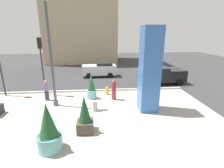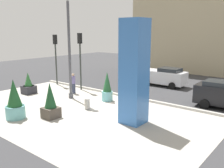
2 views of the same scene
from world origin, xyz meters
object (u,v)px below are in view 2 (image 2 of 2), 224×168
object	(u,v)px
lamp_post	(69,51)
fire_hydrant	(128,97)
art_pillar_blue	(134,72)
pedestrian_crossing	(73,82)
potted_plant_near_right	(29,85)
car_passing_lane	(164,76)
concrete_bollard	(87,104)
potted_plant_curbside	(50,102)
traffic_light_corner	(56,51)
pedestrian_on_sidewalk	(123,93)
traffic_light_far_side	(80,52)
potted_plant_near_left	(107,88)
potted_plant_mid_plaza	(15,102)

from	to	relation	value
lamp_post	fire_hydrant	world-z (taller)	lamp_post
art_pillar_blue	fire_hydrant	size ratio (longest dim) A/B	7.79
pedestrian_crossing	art_pillar_blue	bearing A→B (deg)	-17.56
potted_plant_near_right	car_passing_lane	bearing A→B (deg)	53.21
car_passing_lane	concrete_bollard	bearing A→B (deg)	-93.24
potted_plant_curbside	concrete_bollard	size ratio (longest dim) A/B	2.91
fire_hydrant	pedestrian_crossing	distance (m)	5.14
traffic_light_corner	pedestrian_on_sidewalk	size ratio (longest dim) A/B	2.77
car_passing_lane	potted_plant_near_right	bearing A→B (deg)	-126.79
potted_plant_curbside	pedestrian_on_sidewalk	size ratio (longest dim) A/B	1.25
potted_plant_curbside	fire_hydrant	xyz separation A→B (m)	(1.60, 5.84, -0.60)
pedestrian_on_sidewalk	concrete_bollard	bearing A→B (deg)	-128.05
lamp_post	traffic_light_corner	bearing A→B (deg)	152.38
car_passing_lane	pedestrian_on_sidewalk	distance (m)	7.98
potted_plant_curbside	traffic_light_corner	bearing A→B (deg)	139.27
car_passing_lane	pedestrian_crossing	world-z (taller)	car_passing_lane
art_pillar_blue	traffic_light_far_side	size ratio (longest dim) A/B	1.17
lamp_post	potted_plant_near_left	bearing A→B (deg)	23.94
potted_plant_near_left	traffic_light_far_side	world-z (taller)	traffic_light_far_side
potted_plant_near_left	pedestrian_crossing	world-z (taller)	potted_plant_near_left
potted_plant_near_left	potted_plant_curbside	size ratio (longest dim) A/B	1.02
concrete_bollard	pedestrian_on_sidewalk	bearing A→B (deg)	51.95
traffic_light_corner	traffic_light_far_side	xyz separation A→B (m)	(3.49, -0.08, 0.11)
art_pillar_blue	potted_plant_curbside	bearing A→B (deg)	-150.04
potted_plant_curbside	fire_hydrant	world-z (taller)	potted_plant_curbside
concrete_bollard	pedestrian_crossing	bearing A→B (deg)	149.15
traffic_light_corner	traffic_light_far_side	distance (m)	3.49
potted_plant_mid_plaza	potted_plant_near_left	world-z (taller)	potted_plant_mid_plaza
fire_hydrant	car_passing_lane	distance (m)	6.69
art_pillar_blue	potted_plant_curbside	world-z (taller)	art_pillar_blue
car_passing_lane	pedestrian_on_sidewalk	bearing A→B (deg)	-82.85
art_pillar_blue	potted_plant_mid_plaza	world-z (taller)	art_pillar_blue
traffic_light_far_side	car_passing_lane	world-z (taller)	traffic_light_far_side
traffic_light_corner	traffic_light_far_side	size ratio (longest dim) A/B	0.97
potted_plant_near_left	pedestrian_crossing	size ratio (longest dim) A/B	1.30
fire_hydrant	pedestrian_on_sidewalk	bearing A→B (deg)	-69.48
potted_plant_near_left	potted_plant_near_right	distance (m)	7.02
lamp_post	fire_hydrant	distance (m)	5.66
potted_plant_mid_plaza	concrete_bollard	xyz separation A→B (m)	(2.09, 3.99, -0.67)
traffic_light_corner	concrete_bollard	bearing A→B (deg)	-25.65
fire_hydrant	concrete_bollard	distance (m)	3.43
traffic_light_far_side	pedestrian_on_sidewalk	bearing A→B (deg)	-16.29
potted_plant_near_left	concrete_bollard	size ratio (longest dim) A/B	2.96
art_pillar_blue	pedestrian_on_sidewalk	world-z (taller)	art_pillar_blue
art_pillar_blue	pedestrian_crossing	size ratio (longest dim) A/B	3.41
potted_plant_near_left	potted_plant_curbside	distance (m)	5.02
lamp_post	traffic_light_corner	world-z (taller)	lamp_post
pedestrian_crossing	potted_plant_near_left	bearing A→B (deg)	1.09
potted_plant_near_left	pedestrian_on_sidewalk	distance (m)	1.90
pedestrian_on_sidewalk	traffic_light_corner	bearing A→B (deg)	169.07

